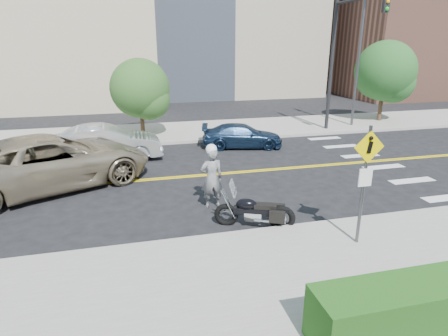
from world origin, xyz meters
TOP-DOWN VIEW (x-y plane):
  - ground_plane at (0.00, 0.00)m, footprint 120.00×120.00m
  - sidewalk_near at (0.00, -7.50)m, footprint 60.00×5.00m
  - sidewalk_far at (0.00, 7.50)m, footprint 60.00×5.00m
  - building_right at (26.00, 20.00)m, footprint 14.00×12.00m
  - lamp_post at (12.00, 6.50)m, footprint 0.16×0.16m
  - traffic_light at (10.00, 5.08)m, footprint 0.28×4.50m
  - pedestrian_sign at (4.20, -6.31)m, footprint 0.78×0.08m
  - motorcyclist at (1.15, -3.01)m, footprint 0.73×0.50m
  - motorcycle at (2.04, -4.60)m, footprint 2.28×1.45m
  - suv at (-3.97, 0.10)m, footprint 7.54×5.71m
  - parked_car_silver at (-2.29, 2.95)m, footprint 4.84×1.89m
  - parked_car_blue at (4.13, 3.68)m, footprint 4.21×2.42m
  - tree_far_a at (-0.58, 6.69)m, footprint 3.10×3.10m
  - tree_far_b at (14.53, 7.36)m, footprint 3.72×3.72m

SIDE VIEW (x-z plane):
  - ground_plane at x=0.00m, z-range 0.00..0.00m
  - sidewalk_near at x=0.00m, z-range 0.00..0.15m
  - sidewalk_far at x=0.00m, z-range 0.00..0.15m
  - parked_car_blue at x=4.13m, z-range 0.00..1.15m
  - motorcycle at x=2.04m, z-range 0.00..1.33m
  - parked_car_silver at x=-2.29m, z-range 0.00..1.57m
  - suv at x=-3.97m, z-range 0.00..1.90m
  - motorcyclist at x=1.15m, z-range 0.00..2.06m
  - pedestrian_sign at x=4.20m, z-range 0.46..3.46m
  - tree_far_a at x=-0.58m, z-range 0.56..4.79m
  - tree_far_b at x=14.53m, z-range 0.71..5.85m
  - lamp_post at x=12.00m, z-range 0.15..8.15m
  - traffic_light at x=10.00m, z-range 1.17..8.17m
  - building_right at x=26.00m, z-range 0.00..12.00m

